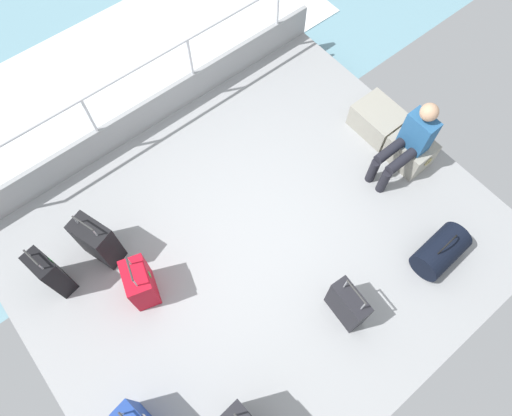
# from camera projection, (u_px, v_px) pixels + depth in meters

# --- Properties ---
(ground_plane) EXTENTS (4.40, 5.20, 0.06)m
(ground_plane) POSITION_uv_depth(u_px,v_px,m) (259.00, 244.00, 5.28)
(ground_plane) COLOR #939699
(gunwale_port) EXTENTS (0.06, 5.20, 0.45)m
(gunwale_port) POSITION_uv_depth(u_px,v_px,m) (150.00, 112.00, 5.79)
(gunwale_port) COLOR #939699
(gunwale_port) RESTS_ON ground_plane
(railing_port) EXTENTS (0.04, 4.20, 1.02)m
(railing_port) POSITION_uv_depth(u_px,v_px,m) (140.00, 82.00, 5.29)
(railing_port) COLOR silver
(railing_port) RESTS_ON ground_plane
(sea_wake) EXTENTS (12.00, 12.00, 0.01)m
(sea_wake) POSITION_uv_depth(u_px,v_px,m) (105.00, 76.00, 6.79)
(sea_wake) COLOR #6B99A8
(sea_wake) RESTS_ON ground_plane
(cargo_crate_0) EXTENTS (0.63, 0.47, 0.34)m
(cargo_crate_0) POSITION_uv_depth(u_px,v_px,m) (378.00, 120.00, 5.81)
(cargo_crate_0) COLOR gray
(cargo_crate_0) RESTS_ON ground_plane
(cargo_crate_1) EXTENTS (0.54, 0.40, 0.39)m
(cargo_crate_1) POSITION_uv_depth(u_px,v_px,m) (410.00, 151.00, 5.57)
(cargo_crate_1) COLOR gray
(cargo_crate_1) RESTS_ON ground_plane
(passenger_seated) EXTENTS (0.34, 0.66, 1.09)m
(passenger_seated) POSITION_uv_depth(u_px,v_px,m) (409.00, 141.00, 5.19)
(passenger_seated) COLOR #26598C
(passenger_seated) RESTS_ON ground_plane
(suitcase_0) EXTENTS (0.37, 0.24, 0.82)m
(suitcase_0) POSITION_uv_depth(u_px,v_px,m) (51.00, 273.00, 4.74)
(suitcase_0) COLOR black
(suitcase_0) RESTS_ON ground_plane
(suitcase_2) EXTENTS (0.44, 0.22, 0.76)m
(suitcase_2) POSITION_uv_depth(u_px,v_px,m) (347.00, 305.00, 4.66)
(suitcase_2) COLOR black
(suitcase_2) RESTS_ON ground_plane
(suitcase_4) EXTENTS (0.45, 0.35, 0.75)m
(suitcase_4) POSITION_uv_depth(u_px,v_px,m) (140.00, 283.00, 4.75)
(suitcase_4) COLOR #B70C1E
(suitcase_4) RESTS_ON ground_plane
(suitcase_5) EXTENTS (0.48, 0.36, 0.81)m
(suitcase_5) POSITION_uv_depth(u_px,v_px,m) (98.00, 241.00, 4.91)
(suitcase_5) COLOR black
(suitcase_5) RESTS_ON ground_plane
(duffel_bag) EXTENTS (0.38, 0.63, 0.51)m
(duffel_bag) POSITION_uv_depth(u_px,v_px,m) (441.00, 251.00, 5.02)
(duffel_bag) COLOR black
(duffel_bag) RESTS_ON ground_plane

